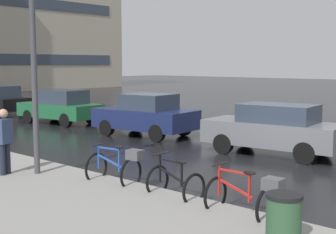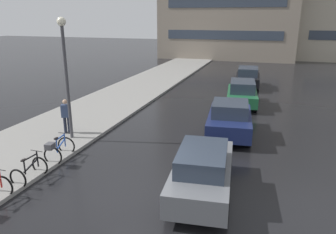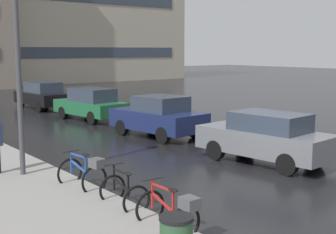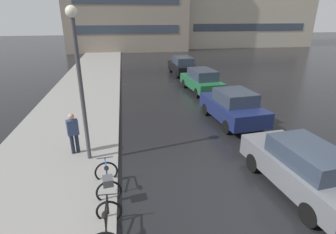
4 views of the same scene
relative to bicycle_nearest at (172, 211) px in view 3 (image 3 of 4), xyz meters
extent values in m
plane|color=black|center=(3.87, 1.73, -0.49)|extent=(140.00, 140.00, 0.00)
torus|color=black|center=(0.01, 0.71, -0.13)|extent=(0.71, 0.07, 0.71)
torus|color=black|center=(0.00, -0.40, -0.13)|extent=(0.71, 0.07, 0.71)
cube|color=red|center=(0.00, -0.04, 0.13)|extent=(0.04, 0.04, 0.52)
cube|color=red|center=(0.01, 0.63, 0.16)|extent=(0.04, 0.04, 0.59)
cube|color=red|center=(0.00, 0.30, 0.38)|extent=(0.04, 0.67, 0.04)
cube|color=red|center=(0.00, 0.27, 0.08)|extent=(0.04, 0.76, 0.27)
ellipsoid|color=black|center=(0.00, -0.04, 0.42)|extent=(0.14, 0.26, 0.07)
cylinder|color=black|center=(0.01, 0.63, 0.48)|extent=(0.50, 0.03, 0.03)
cube|color=#4C4C51|center=(-0.01, -0.52, 0.29)|extent=(0.28, 0.34, 0.22)
torus|color=black|center=(0.09, 2.31, -0.15)|extent=(0.68, 0.09, 0.68)
torus|color=black|center=(0.05, 1.27, -0.15)|extent=(0.68, 0.09, 0.68)
cube|color=black|center=(0.07, 1.61, 0.10)|extent=(0.04, 0.04, 0.49)
cube|color=black|center=(0.09, 2.23, 0.14)|extent=(0.04, 0.04, 0.58)
cube|color=black|center=(0.08, 1.92, 0.35)|extent=(0.06, 0.62, 0.04)
cube|color=black|center=(0.08, 1.89, 0.05)|extent=(0.06, 0.71, 0.26)
ellipsoid|color=black|center=(0.07, 1.61, 0.37)|extent=(0.15, 0.27, 0.07)
cylinder|color=black|center=(0.09, 2.23, 0.45)|extent=(0.50, 0.05, 0.03)
torus|color=black|center=(-0.07, 4.15, -0.11)|extent=(0.75, 0.15, 0.74)
torus|color=black|center=(0.06, 3.09, -0.11)|extent=(0.75, 0.15, 0.74)
cube|color=#234CA8|center=(0.02, 3.43, 0.16)|extent=(0.04, 0.04, 0.55)
cube|color=#234CA8|center=(-0.06, 4.07, 0.16)|extent=(0.04, 0.04, 0.55)
cube|color=#234CA8|center=(-0.02, 3.75, 0.40)|extent=(0.11, 0.64, 0.04)
cube|color=#234CA8|center=(-0.02, 3.72, 0.11)|extent=(0.12, 0.72, 0.26)
ellipsoid|color=black|center=(0.02, 3.43, 0.47)|extent=(0.17, 0.28, 0.07)
cylinder|color=black|center=(-0.06, 4.07, 0.46)|extent=(0.50, 0.09, 0.03)
cube|color=#4C4C51|center=(0.07, 2.97, 0.34)|extent=(0.32, 0.37, 0.22)
cube|color=slate|center=(5.86, 2.76, 0.19)|extent=(2.16, 4.39, 0.72)
cube|color=#2D3847|center=(5.88, 2.59, 0.83)|extent=(1.65, 2.40, 0.55)
cylinder|color=black|center=(4.96, 3.99, -0.17)|extent=(0.28, 0.66, 0.64)
cylinder|color=black|center=(6.49, 4.14, -0.17)|extent=(0.28, 0.66, 0.64)
cylinder|color=black|center=(5.23, 1.37, -0.17)|extent=(0.28, 0.66, 0.64)
cylinder|color=black|center=(6.76, 1.53, -0.17)|extent=(0.28, 0.66, 0.64)
cube|color=navy|center=(5.95, 8.41, 0.20)|extent=(2.34, 4.18, 0.74)
cube|color=#2D3847|center=(5.97, 8.25, 0.87)|extent=(1.78, 2.05, 0.61)
cylinder|color=black|center=(4.96, 9.55, -0.17)|extent=(0.28, 0.66, 0.64)
cylinder|color=black|center=(6.69, 9.73, -0.17)|extent=(0.28, 0.66, 0.64)
cylinder|color=black|center=(5.21, 7.08, -0.17)|extent=(0.28, 0.66, 0.64)
cylinder|color=black|center=(6.95, 7.26, -0.17)|extent=(0.28, 0.66, 0.64)
cube|color=#1E6038|center=(5.97, 14.09, 0.15)|extent=(2.20, 4.30, 0.64)
cube|color=#2D3847|center=(5.99, 13.93, 0.80)|extent=(1.69, 2.41, 0.65)
cylinder|color=black|center=(5.05, 15.29, -0.17)|extent=(0.29, 0.66, 0.64)
cylinder|color=black|center=(6.62, 15.45, -0.17)|extent=(0.29, 0.66, 0.64)
cylinder|color=black|center=(5.32, 12.74, -0.17)|extent=(0.29, 0.66, 0.64)
cylinder|color=black|center=(6.89, 12.90, -0.17)|extent=(0.29, 0.66, 0.64)
cube|color=black|center=(5.85, 19.78, 0.17)|extent=(2.01, 4.17, 0.68)
cube|color=#2D3847|center=(5.86, 19.62, 0.82)|extent=(1.58, 2.30, 0.62)
cylinder|color=black|center=(4.99, 21.00, -0.17)|extent=(0.26, 0.65, 0.64)
cylinder|color=black|center=(6.57, 21.09, -0.17)|extent=(0.26, 0.65, 0.64)
cylinder|color=black|center=(5.14, 18.48, -0.17)|extent=(0.26, 0.65, 0.64)
cylinder|color=black|center=(6.71, 18.57, -0.17)|extent=(0.26, 0.65, 0.64)
cylinder|color=#424247|center=(-0.77, 5.57, 2.04)|extent=(0.14, 0.14, 5.06)
cylinder|color=black|center=(-0.83, -1.15, 0.39)|extent=(0.56, 0.56, 0.06)
cube|color=#B2A893|center=(20.73, 42.32, 8.42)|extent=(22.56, 9.00, 17.82)
cube|color=#333D4C|center=(20.73, 37.78, 2.72)|extent=(18.50, 0.06, 1.10)
camera|label=1|loc=(-7.10, -4.38, 2.37)|focal=50.00mm
camera|label=2|loc=(7.66, -6.38, 4.94)|focal=35.00mm
camera|label=3|loc=(-5.28, -6.64, 3.02)|focal=50.00mm
camera|label=4|loc=(0.72, -3.32, 4.65)|focal=28.00mm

